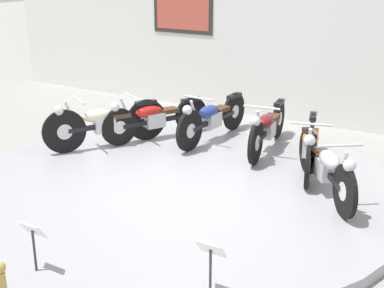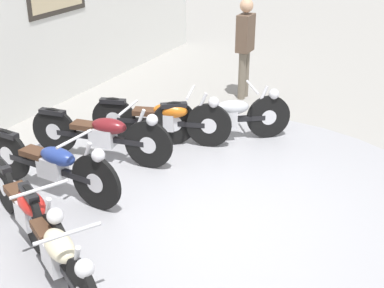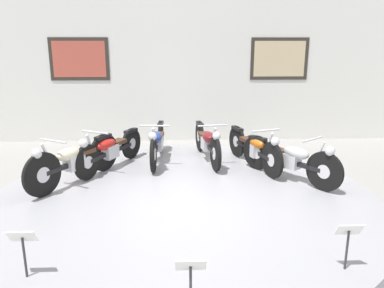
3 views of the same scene
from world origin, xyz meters
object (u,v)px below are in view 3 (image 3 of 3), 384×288
(motorcycle_maroon, at_px, (207,141))
(info_placard_front_right, at_px, (348,236))
(motorcycle_cream, at_px, (74,159))
(motorcycle_orange, at_px, (254,147))
(motorcycle_red, at_px, (109,149))
(info_placard_front_centre, at_px, (191,273))
(motorcycle_silver, at_px, (290,158))
(info_placard_front_left, at_px, (23,243))
(motorcycle_blue, at_px, (157,142))

(motorcycle_maroon, relative_size, info_placard_front_right, 3.85)
(motorcycle_cream, xyz_separation_m, motorcycle_orange, (3.09, 0.72, -0.02))
(motorcycle_red, bearing_deg, info_placard_front_centre, -71.02)
(info_placard_front_centre, height_order, info_placard_front_right, same)
(info_placard_front_centre, bearing_deg, motorcycle_cream, 119.48)
(motorcycle_silver, height_order, info_placard_front_right, motorcycle_silver)
(motorcycle_red, bearing_deg, motorcycle_orange, -0.03)
(motorcycle_red, bearing_deg, motorcycle_silver, -13.09)
(motorcycle_red, relative_size, info_placard_front_left, 3.47)
(motorcycle_blue, height_order, motorcycle_maroon, motorcycle_blue)
(motorcycle_maroon, distance_m, info_placard_front_right, 3.89)
(info_placard_front_left, bearing_deg, motorcycle_maroon, 60.97)
(motorcycle_cream, bearing_deg, info_placard_front_left, -85.82)
(motorcycle_cream, distance_m, info_placard_front_centre, 3.60)
(motorcycle_cream, distance_m, motorcycle_blue, 1.72)
(motorcycle_maroon, bearing_deg, motorcycle_red, -166.87)
(motorcycle_orange, xyz_separation_m, info_placard_front_left, (-2.91, -3.31, -0.01))
(motorcycle_silver, bearing_deg, motorcycle_red, 166.91)
(motorcycle_cream, distance_m, motorcycle_red, 0.85)
(motorcycle_blue, height_order, motorcycle_orange, motorcycle_blue)
(motorcycle_cream, bearing_deg, motorcycle_silver, -0.00)
(motorcycle_blue, distance_m, motorcycle_orange, 1.86)
(motorcycle_cream, relative_size, info_placard_front_centre, 3.45)
(motorcycle_blue, bearing_deg, info_placard_front_centre, -83.54)
(info_placard_front_right, bearing_deg, motorcycle_blue, 118.99)
(motorcycle_cream, relative_size, motorcycle_maroon, 0.90)
(motorcycle_cream, xyz_separation_m, motorcycle_red, (0.45, 0.72, -0.03))
(motorcycle_cream, height_order, info_placard_front_right, motorcycle_cream)
(motorcycle_maroon, distance_m, info_placard_front_centre, 4.31)
(motorcycle_blue, distance_m, motorcycle_silver, 2.54)
(motorcycle_cream, distance_m, motorcycle_maroon, 2.54)
(motorcycle_blue, relative_size, motorcycle_maroon, 1.01)
(motorcycle_blue, xyz_separation_m, info_placard_front_centre, (0.49, -4.28, -0.02))
(info_placard_front_right, bearing_deg, info_placard_front_left, 180.00)
(motorcycle_blue, bearing_deg, info_placard_front_right, -61.01)
(motorcycle_cream, height_order, info_placard_front_left, motorcycle_cream)
(motorcycle_blue, bearing_deg, info_placard_front_left, -106.40)
(info_placard_front_left, bearing_deg, motorcycle_cream, 94.18)
(motorcycle_red, relative_size, motorcycle_blue, 0.89)
(info_placard_front_left, height_order, info_placard_front_right, same)
(motorcycle_cream, distance_m, info_placard_front_left, 2.60)
(motorcycle_orange, height_order, info_placard_front_right, motorcycle_orange)
(motorcycle_maroon, xyz_separation_m, motorcycle_orange, (0.83, -0.43, -0.01))
(motorcycle_maroon, relative_size, motorcycle_silver, 1.23)
(info_placard_front_centre, relative_size, info_placard_front_right, 1.00)
(motorcycle_blue, height_order, info_placard_front_left, motorcycle_blue)
(info_placard_front_right, bearing_deg, motorcycle_silver, 85.70)
(motorcycle_silver, bearing_deg, motorcycle_maroon, 138.39)
(motorcycle_maroon, distance_m, info_placard_front_left, 4.27)
(info_placard_front_left, relative_size, info_placard_front_right, 1.00)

